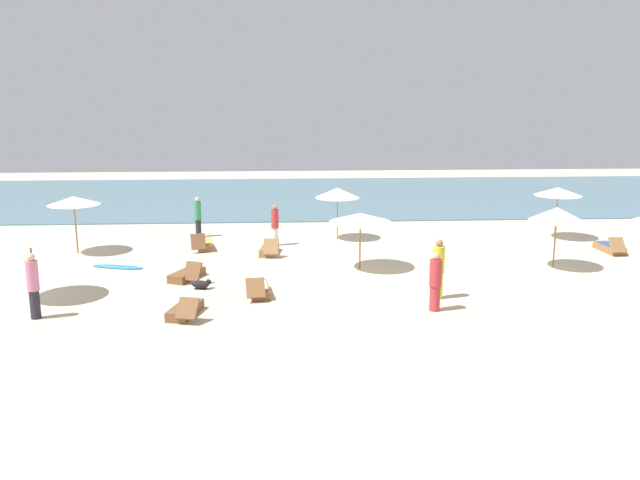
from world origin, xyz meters
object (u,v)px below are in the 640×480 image
(lounger_4, at_px, (187,275))
(umbrella_5, at_px, (557,214))
(person_3, at_px, (438,269))
(lounger_1, at_px, (259,290))
(surfboard, at_px, (118,267))
(person_2, at_px, (435,282))
(umbrella_4, at_px, (29,235))
(lounger_3, at_px, (610,248))
(umbrella_2, at_px, (337,193))
(umbrella_3, at_px, (74,201))
(lounger_5, at_px, (204,245))
(dog, at_px, (201,284))
(lounger_2, at_px, (185,310))
(person_1, at_px, (275,225))
(person_0, at_px, (198,216))
(umbrella_6, at_px, (360,218))
(person_4, at_px, (33,285))
(umbrella_0, at_px, (558,192))
(lounger_0, at_px, (269,250))

(lounger_4, bearing_deg, umbrella_5, 3.31)
(umbrella_5, bearing_deg, person_3, -146.35)
(lounger_1, xyz_separation_m, lounger_4, (-2.47, 1.92, -0.00))
(surfboard, bearing_deg, person_2, -27.70)
(umbrella_4, height_order, umbrella_5, umbrella_5)
(person_3, bearing_deg, lounger_4, 162.20)
(lounger_1, bearing_deg, lounger_3, 19.91)
(umbrella_2, bearing_deg, umbrella_3, -169.70)
(person_3, bearing_deg, umbrella_4, 177.04)
(lounger_5, distance_m, person_3, 10.63)
(dog, bearing_deg, umbrella_5, 8.78)
(person_3, bearing_deg, lounger_3, 34.38)
(lounger_2, relative_size, dog, 2.70)
(umbrella_3, distance_m, lounger_3, 21.11)
(lounger_4, relative_size, person_1, 1.02)
(umbrella_3, height_order, surfboard, umbrella_3)
(lounger_5, relative_size, person_0, 0.98)
(umbrella_4, relative_size, umbrella_5, 1.00)
(lounger_2, distance_m, lounger_4, 3.81)
(umbrella_2, distance_m, person_0, 6.16)
(umbrella_6, relative_size, person_4, 1.17)
(umbrella_0, distance_m, person_4, 20.90)
(umbrella_4, bearing_deg, lounger_4, 23.64)
(surfboard, bearing_deg, lounger_0, 18.03)
(umbrella_5, bearing_deg, lounger_3, 35.47)
(person_1, relative_size, person_3, 0.91)
(umbrella_3, xyz_separation_m, person_4, (1.10, -7.84, -1.11))
(person_1, xyz_separation_m, surfboard, (-5.66, -3.23, -0.83))
(umbrella_0, xyz_separation_m, person_2, (-7.33, -9.28, -1.18))
(lounger_4, bearing_deg, surfboard, 147.86)
(lounger_1, height_order, surfboard, lounger_1)
(lounger_1, relative_size, lounger_5, 1.01)
(umbrella_4, height_order, person_1, umbrella_4)
(lounger_1, bearing_deg, umbrella_4, -179.97)
(surfboard, bearing_deg, lounger_4, -32.14)
(umbrella_3, bearing_deg, lounger_3, -2.80)
(lounger_3, distance_m, person_0, 17.03)
(person_2, bearing_deg, lounger_1, 160.73)
(umbrella_5, bearing_deg, umbrella_2, 144.72)
(umbrella_5, height_order, lounger_3, umbrella_5)
(lounger_3, height_order, lounger_4, lounger_4)
(umbrella_0, height_order, lounger_3, umbrella_0)
(person_0, relative_size, dog, 2.66)
(umbrella_2, bearing_deg, umbrella_5, -35.28)
(umbrella_5, xyz_separation_m, person_2, (-5.32, -4.47, -1.11))
(lounger_5, xyz_separation_m, person_2, (7.57, -8.21, 0.69))
(dog, distance_m, surfboard, 4.40)
(umbrella_2, relative_size, lounger_2, 1.25)
(lounger_1, distance_m, person_4, 6.51)
(lounger_5, relative_size, dog, 2.61)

